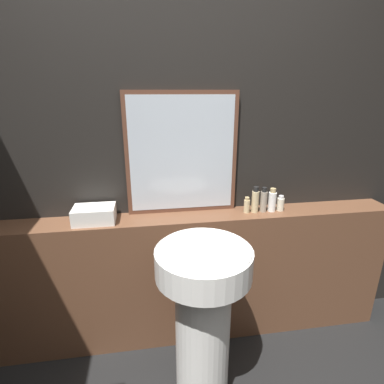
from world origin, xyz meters
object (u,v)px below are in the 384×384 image
body_wash_bottle (272,201)px  lotion_bottle (264,200)px  pedestal_sink (202,311)px  mirror (182,154)px  hand_soap_bottle (281,204)px  conditioner_bottle (255,200)px  shampoo_bottle (247,205)px  towel_stack (94,214)px

body_wash_bottle → lotion_bottle: bearing=-180.0°
pedestal_sink → mirror: 0.89m
lotion_bottle → hand_soap_bottle: size_ratio=1.61×
hand_soap_bottle → body_wash_bottle: bearing=180.0°
conditioner_bottle → lotion_bottle: conditioner_bottle is taller
conditioner_bottle → shampoo_bottle: bearing=180.0°
lotion_bottle → body_wash_bottle: (0.06, 0.00, -0.00)m
mirror → conditioner_bottle: (0.45, -0.09, -0.29)m
shampoo_bottle → hand_soap_bottle: shampoo_bottle is taller
pedestal_sink → towel_stack: size_ratio=3.86×
towel_stack → body_wash_bottle: bearing=0.0°
conditioner_bottle → lotion_bottle: size_ratio=1.04×
towel_stack → lotion_bottle: bearing=-0.0°
conditioner_bottle → body_wash_bottle: 0.11m
pedestal_sink → conditioner_bottle: (0.42, 0.45, 0.42)m
towel_stack → conditioner_bottle: conditioner_bottle is taller
pedestal_sink → towel_stack: bearing=141.2°
mirror → body_wash_bottle: mirror is taller
mirror → conditioner_bottle: bearing=-11.2°
mirror → body_wash_bottle: bearing=-9.0°
body_wash_bottle → mirror: bearing=171.0°
towel_stack → mirror: bearing=9.6°
conditioner_bottle → hand_soap_bottle: 0.18m
mirror → towel_stack: (-0.53, -0.09, -0.32)m
shampoo_bottle → lotion_bottle: (0.11, 0.00, 0.03)m
pedestal_sink → shampoo_bottle: bearing=51.0°
mirror → lotion_bottle: (0.51, -0.09, -0.29)m
pedestal_sink → lotion_bottle: (0.48, 0.45, 0.41)m
lotion_bottle → mirror: bearing=170.0°
lotion_bottle → towel_stack: bearing=180.0°
shampoo_bottle → pedestal_sink: bearing=-129.0°
shampoo_bottle → body_wash_bottle: 0.17m
pedestal_sink → mirror: size_ratio=1.25×
mirror → shampoo_bottle: mirror is taller
towel_stack → hand_soap_bottle: bearing=-0.0°
pedestal_sink → conditioner_bottle: bearing=47.1°
body_wash_bottle → pedestal_sink: bearing=-139.7°
pedestal_sink → conditioner_bottle: 0.74m
pedestal_sink → mirror: mirror is taller
lotion_bottle → conditioner_bottle: bearing=180.0°
towel_stack → conditioner_bottle: (0.98, -0.00, 0.03)m
lotion_bottle → hand_soap_bottle: 0.12m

